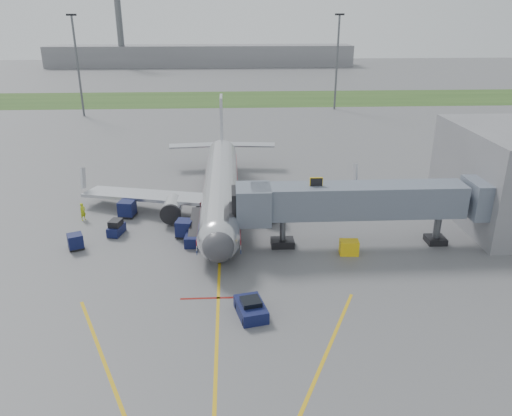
{
  "coord_description": "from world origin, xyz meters",
  "views": [
    {
      "loc": [
        1.22,
        -38.05,
        21.22
      ],
      "look_at": [
        3.56,
        7.01,
        3.2
      ],
      "focal_mm": 35.0,
      "sensor_mm": 36.0,
      "label": 1
    }
  ],
  "objects_px": {
    "pushback_tug": "(251,308)",
    "baggage_tug": "(116,228)",
    "ramp_worker": "(83,212)",
    "belt_loader": "(195,234)",
    "airliner": "(221,186)"
  },
  "relations": [
    {
      "from": "airliner",
      "to": "pushback_tug",
      "type": "distance_m",
      "value": 21.95
    },
    {
      "from": "ramp_worker",
      "to": "airliner",
      "type": "bearing_deg",
      "value": -45.69
    },
    {
      "from": "pushback_tug",
      "to": "baggage_tug",
      "type": "bearing_deg",
      "value": 130.79
    },
    {
      "from": "airliner",
      "to": "pushback_tug",
      "type": "relative_size",
      "value": 10.17
    },
    {
      "from": "ramp_worker",
      "to": "baggage_tug",
      "type": "bearing_deg",
      "value": -98.35
    },
    {
      "from": "pushback_tug",
      "to": "ramp_worker",
      "type": "distance_m",
      "value": 25.67
    },
    {
      "from": "belt_loader",
      "to": "ramp_worker",
      "type": "height_order",
      "value": "belt_loader"
    },
    {
      "from": "baggage_tug",
      "to": "belt_loader",
      "type": "height_order",
      "value": "belt_loader"
    },
    {
      "from": "belt_loader",
      "to": "baggage_tug",
      "type": "bearing_deg",
      "value": 167.63
    },
    {
      "from": "airliner",
      "to": "baggage_tug",
      "type": "distance_m",
      "value": 12.6
    },
    {
      "from": "pushback_tug",
      "to": "belt_loader",
      "type": "xyz_separation_m",
      "value": [
        -4.97,
        13.29,
        0.04
      ]
    },
    {
      "from": "pushback_tug",
      "to": "ramp_worker",
      "type": "bearing_deg",
      "value": 132.4
    },
    {
      "from": "baggage_tug",
      "to": "belt_loader",
      "type": "relative_size",
      "value": 0.49
    },
    {
      "from": "baggage_tug",
      "to": "belt_loader",
      "type": "distance_m",
      "value": 8.2
    },
    {
      "from": "airliner",
      "to": "belt_loader",
      "type": "relative_size",
      "value": 7.2
    }
  ]
}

